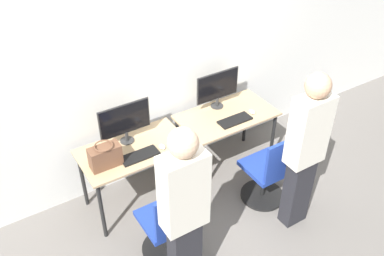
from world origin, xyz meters
TOP-DOWN VIEW (x-y plane):
  - ground_plane at (0.00, 0.00)m, footprint 20.00×20.00m
  - wall_back at (0.00, 0.74)m, footprint 12.00×0.05m
  - desk_left at (-0.57, 0.31)m, footprint 1.09×0.62m
  - monitor_left at (-0.57, 0.46)m, footprint 0.54×0.14m
  - keyboard_left at (-0.57, 0.17)m, footprint 0.38×0.16m
  - mouse_left at (-0.32, 0.17)m, footprint 0.06×0.09m
  - office_chair_left at (-0.63, -0.47)m, footprint 0.48×0.48m
  - person_left at (-0.67, -0.84)m, footprint 0.36×0.23m
  - desk_right at (0.57, 0.31)m, footprint 1.09×0.62m
  - monitor_right at (0.57, 0.50)m, footprint 0.54×0.14m
  - keyboard_right at (0.57, 0.16)m, footprint 0.38×0.16m
  - mouse_right at (0.83, 0.18)m, footprint 0.06×0.09m
  - office_chair_right at (0.62, -0.41)m, footprint 0.48×0.48m
  - person_right at (0.67, -0.77)m, footprint 0.36×0.23m
  - handbag at (-0.90, 0.22)m, footprint 0.30×0.18m

SIDE VIEW (x-z plane):
  - ground_plane at x=0.00m, z-range 0.00..0.00m
  - office_chair_left at x=-0.63m, z-range -0.08..0.82m
  - office_chair_right at x=0.62m, z-range -0.08..0.82m
  - desk_left at x=-0.57m, z-range 0.28..1.01m
  - desk_right at x=0.57m, z-range 0.28..1.01m
  - keyboard_left at x=-0.57m, z-range 0.74..0.76m
  - keyboard_right at x=0.57m, z-range 0.74..0.76m
  - mouse_left at x=-0.32m, z-range 0.74..0.77m
  - mouse_right at x=0.83m, z-range 0.74..0.77m
  - handbag at x=-0.90m, z-range 0.73..0.97m
  - person_right at x=0.67m, z-range 0.09..1.82m
  - person_left at x=-0.67m, z-range 0.09..1.82m
  - monitor_left at x=-0.57m, z-range 0.77..1.21m
  - monitor_right at x=0.57m, z-range 0.77..1.21m
  - wall_back at x=0.00m, z-range 0.00..2.80m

